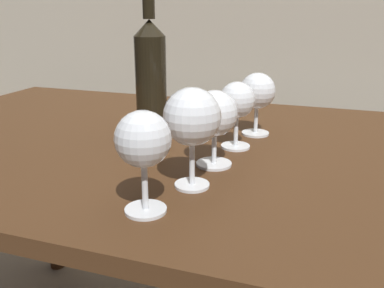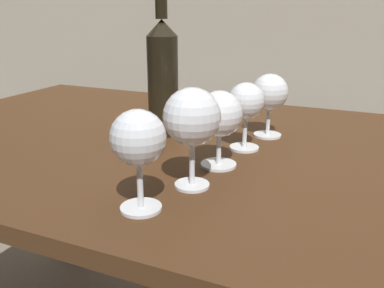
# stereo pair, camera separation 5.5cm
# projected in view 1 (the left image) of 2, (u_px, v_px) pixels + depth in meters

# --- Properties ---
(dining_table) EXTENTS (1.60, 0.87, 0.71)m
(dining_table) POSITION_uv_depth(u_px,v_px,m) (209.00, 177.00, 0.91)
(dining_table) COLOR #472B16
(dining_table) RESTS_ON ground_plane
(wine_glass_white) EXTENTS (0.08, 0.08, 0.15)m
(wine_glass_white) POSITION_uv_depth(u_px,v_px,m) (143.00, 140.00, 0.56)
(wine_glass_white) COLOR white
(wine_glass_white) RESTS_ON dining_table
(wine_glass_rose) EXTENTS (0.09, 0.09, 0.16)m
(wine_glass_rose) POSITION_uv_depth(u_px,v_px,m) (192.00, 118.00, 0.64)
(wine_glass_rose) COLOR white
(wine_glass_rose) RESTS_ON dining_table
(wine_glass_chardonnay) EXTENTS (0.08, 0.08, 0.14)m
(wine_glass_chardonnay) POSITION_uv_depth(u_px,v_px,m) (215.00, 115.00, 0.74)
(wine_glass_chardonnay) COLOR white
(wine_glass_chardonnay) RESTS_ON dining_table
(wine_glass_port) EXTENTS (0.07, 0.07, 0.14)m
(wine_glass_port) POSITION_uv_depth(u_px,v_px,m) (237.00, 102.00, 0.84)
(wine_glass_port) COLOR white
(wine_glass_port) RESTS_ON dining_table
(wine_glass_merlot) EXTENTS (0.08, 0.08, 0.14)m
(wine_glass_merlot) POSITION_uv_depth(u_px,v_px,m) (257.00, 93.00, 0.93)
(wine_glass_merlot) COLOR white
(wine_glass_merlot) RESTS_ON dining_table
(wine_bottle) EXTENTS (0.07, 0.07, 0.34)m
(wine_bottle) POSITION_uv_depth(u_px,v_px,m) (151.00, 75.00, 0.91)
(wine_bottle) COLOR black
(wine_bottle) RESTS_ON dining_table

